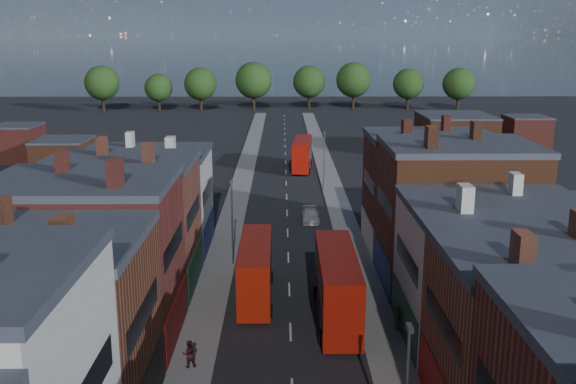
{
  "coord_description": "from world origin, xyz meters",
  "views": [
    {
      "loc": [
        -0.56,
        -26.65,
        20.89
      ],
      "look_at": [
        0.0,
        35.71,
        5.63
      ],
      "focal_mm": 40.0,
      "sensor_mm": 36.0,
      "label": 1
    }
  ],
  "objects_px": {
    "car_3": "(311,215)",
    "ped_3": "(397,318)",
    "bus_0": "(255,269)",
    "ped_1": "(189,354)",
    "bus_1": "(337,285)",
    "bus_2": "(302,153)",
    "car_2": "(253,242)"
  },
  "relations": [
    {
      "from": "bus_2",
      "to": "car_2",
      "type": "height_order",
      "value": "bus_2"
    },
    {
      "from": "bus_0",
      "to": "ped_3",
      "type": "height_order",
      "value": "bus_0"
    },
    {
      "from": "car_2",
      "to": "ped_3",
      "type": "bearing_deg",
      "value": -60.61
    },
    {
      "from": "bus_0",
      "to": "ped_1",
      "type": "relative_size",
      "value": 5.99
    },
    {
      "from": "car_3",
      "to": "ped_3",
      "type": "height_order",
      "value": "ped_3"
    },
    {
      "from": "bus_1",
      "to": "car_3",
      "type": "distance_m",
      "value": 26.57
    },
    {
      "from": "car_2",
      "to": "ped_3",
      "type": "height_order",
      "value": "ped_3"
    },
    {
      "from": "car_3",
      "to": "bus_2",
      "type": "bearing_deg",
      "value": 90.32
    },
    {
      "from": "bus_1",
      "to": "bus_2",
      "type": "distance_m",
      "value": 55.88
    },
    {
      "from": "car_2",
      "to": "bus_2",
      "type": "bearing_deg",
      "value": 79.94
    },
    {
      "from": "bus_2",
      "to": "ped_3",
      "type": "xyz_separation_m",
      "value": [
        5.1,
        -57.89,
        -1.55
      ]
    },
    {
      "from": "bus_0",
      "to": "car_2",
      "type": "relative_size",
      "value": 2.67
    },
    {
      "from": "car_2",
      "to": "ped_1",
      "type": "xyz_separation_m",
      "value": [
        -3.05,
        -24.22,
        0.46
      ]
    },
    {
      "from": "bus_0",
      "to": "bus_2",
      "type": "relative_size",
      "value": 0.95
    },
    {
      "from": "bus_2",
      "to": "car_2",
      "type": "bearing_deg",
      "value": -94.03
    },
    {
      "from": "bus_1",
      "to": "car_2",
      "type": "relative_size",
      "value": 2.97
    },
    {
      "from": "car_2",
      "to": "ped_1",
      "type": "relative_size",
      "value": 2.24
    },
    {
      "from": "bus_0",
      "to": "ped_1",
      "type": "distance_m",
      "value": 12.0
    },
    {
      "from": "car_3",
      "to": "ped_3",
      "type": "relative_size",
      "value": 2.48
    },
    {
      "from": "bus_1",
      "to": "ped_3",
      "type": "xyz_separation_m",
      "value": [
        4.2,
        -2.02,
        -1.75
      ]
    },
    {
      "from": "car_2",
      "to": "ped_3",
      "type": "xyz_separation_m",
      "value": [
        11.23,
        -19.1,
        0.51
      ]
    },
    {
      "from": "bus_0",
      "to": "bus_2",
      "type": "distance_m",
      "value": 52.02
    },
    {
      "from": "car_2",
      "to": "ped_1",
      "type": "distance_m",
      "value": 24.42
    },
    {
      "from": "ped_1",
      "to": "ped_3",
      "type": "height_order",
      "value": "ped_3"
    },
    {
      "from": "bus_1",
      "to": "ped_3",
      "type": "height_order",
      "value": "bus_1"
    },
    {
      "from": "bus_1",
      "to": "ped_1",
      "type": "xyz_separation_m",
      "value": [
        -10.09,
        -7.14,
        -1.79
      ]
    },
    {
      "from": "car_3",
      "to": "car_2",
      "type": "bearing_deg",
      "value": -123.35
    },
    {
      "from": "bus_1",
      "to": "car_2",
      "type": "bearing_deg",
      "value": 112.73
    },
    {
      "from": "bus_2",
      "to": "ped_1",
      "type": "relative_size",
      "value": 6.27
    },
    {
      "from": "bus_2",
      "to": "car_3",
      "type": "distance_m",
      "value": 29.46
    },
    {
      "from": "bus_0",
      "to": "car_3",
      "type": "distance_m",
      "value": 23.07
    },
    {
      "from": "bus_1",
      "to": "bus_2",
      "type": "xyz_separation_m",
      "value": [
        -0.9,
        55.87,
        -0.2
      ]
    }
  ]
}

